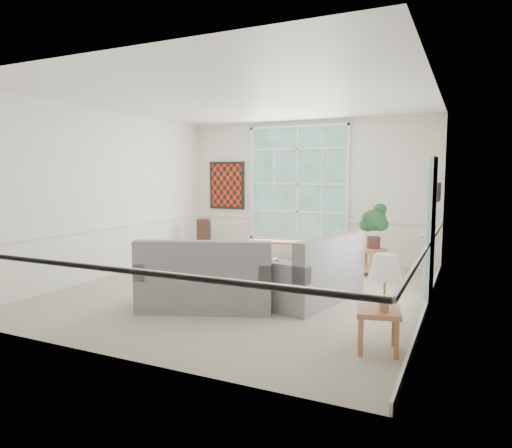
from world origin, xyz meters
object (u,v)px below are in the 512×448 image
Objects in this scene: loveseat_front at (207,272)px; coffee_table at (241,269)px; loveseat_right at (309,267)px; end_table at (368,261)px; side_table at (378,330)px.

loveseat_front is 1.59× the size of coffee_table.
loveseat_front is (-1.17, -0.96, 0.00)m from loveseat_right.
loveseat_front reaches higher than end_table.
loveseat_right is at bearing -101.97° from end_table.
coffee_table is 2.32× the size of end_table.
side_table is at bearing -27.30° from coffee_table.
side_table is (1.30, -1.62, -0.26)m from loveseat_right.
loveseat_right is 1.58× the size of coffee_table.
loveseat_front is 4.05× the size of side_table.
loveseat_right is 4.02× the size of side_table.
loveseat_right is 2.16m from end_table.
coffee_table is at bearing -141.03° from end_table.
loveseat_right is at bearing -10.69° from coffee_table.
coffee_table is at bearing 169.37° from loveseat_right.
coffee_table is at bearing 141.01° from side_table.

